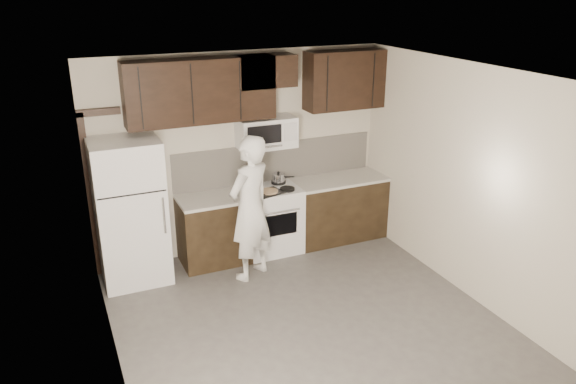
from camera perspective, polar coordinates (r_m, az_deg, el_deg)
floor at (r=6.24m, az=2.57°, el=-13.66°), size 4.50×4.50×0.00m
back_wall at (r=7.55m, az=-4.83°, el=3.93°), size 4.00×0.00×4.00m
ceiling at (r=5.22m, az=3.05°, el=11.61°), size 4.50×4.50×0.00m
counter_run at (r=7.79m, az=0.31°, el=-2.45°), size 2.95×0.64×0.91m
stove at (r=7.68m, az=-1.75°, el=-2.78°), size 0.76×0.66×0.94m
backsplash at (r=7.76m, az=-1.28°, el=3.15°), size 2.90×0.02×0.54m
upper_cabinets at (r=7.24m, az=-3.01°, el=10.83°), size 3.48×0.35×0.78m
microwave at (r=7.40m, az=-2.20°, el=6.04°), size 0.76×0.42×0.40m
refrigerator at (r=7.04m, az=-15.73°, el=-1.97°), size 0.80×0.76×1.80m
door_trim at (r=7.19m, az=-19.29°, el=1.07°), size 0.50×0.08×2.12m
saucepan at (r=7.69m, az=-0.96°, el=1.39°), size 0.30×0.18×0.17m
baking_tray at (r=7.34m, az=-1.98°, el=-0.05°), size 0.42×0.36×0.02m
pizza at (r=7.34m, az=-1.98°, el=0.08°), size 0.30×0.30×0.02m
person at (r=6.85m, az=-3.88°, el=-1.67°), size 0.80×0.71×1.84m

